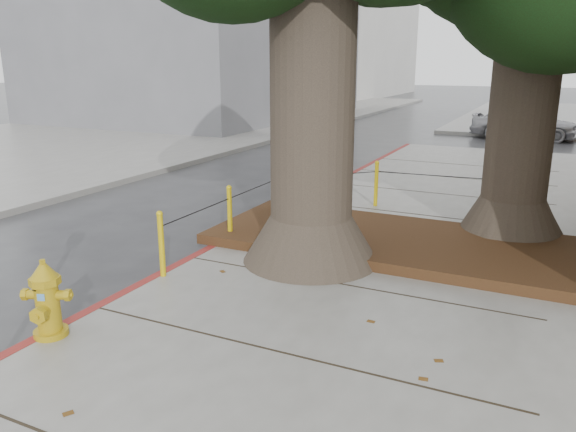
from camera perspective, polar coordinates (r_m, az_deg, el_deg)
name	(u,v)px	position (r m, az deg, el deg)	size (l,w,h in m)	color
ground	(236,354)	(6.27, -5.26, -13.77)	(140.00, 140.00, 0.00)	#28282B
sidewalk_opposite	(48,145)	(22.55, -23.21, 6.66)	(14.00, 60.00, 0.15)	slate
curb_red	(209,252)	(9.16, -8.02, -3.67)	(0.14, 26.00, 0.16)	maroon
planter_bed	(409,243)	(9.23, 12.18, -2.71)	(6.40, 2.60, 0.16)	black
building_far_grey	(203,3)	(32.23, -8.61, 20.58)	(12.00, 16.00, 12.00)	slate
building_far_white	(329,9)	(53.67, 4.17, 20.22)	(12.00, 18.00, 15.00)	silver
bollard_ring	(319,199)	(10.07, 3.19, 1.72)	(3.79, 5.39, 0.95)	gold
fire_hydrant	(47,299)	(6.64, -23.30, -7.78)	(0.48, 0.48, 0.88)	gold
car_silver	(524,122)	(24.68, 22.82, 8.79)	(1.61, 4.00, 1.36)	#9D9CA1
car_dark	(264,114)	(27.82, -2.40, 10.30)	(1.51, 3.72, 1.08)	black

